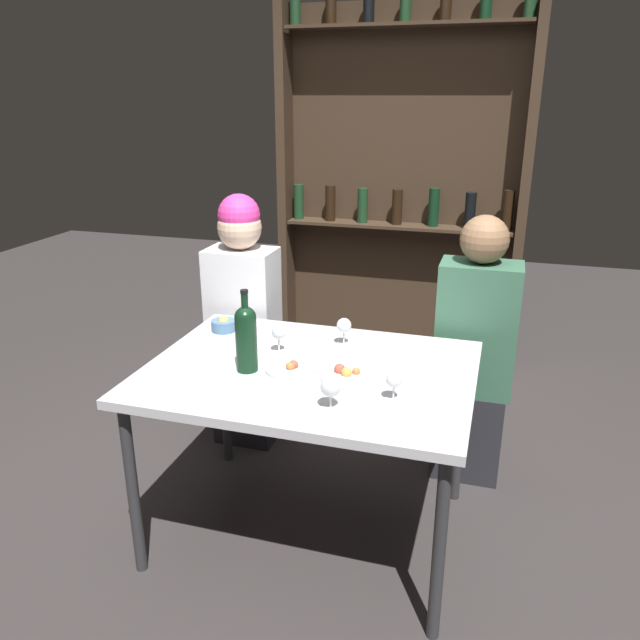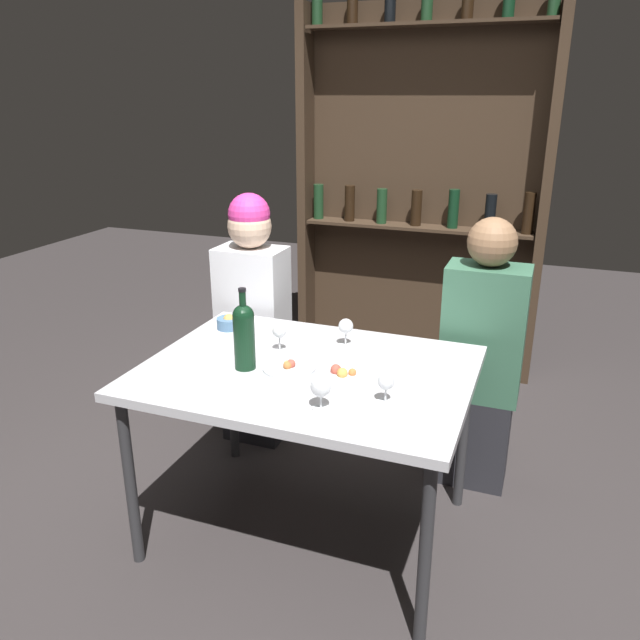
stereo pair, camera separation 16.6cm
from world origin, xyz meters
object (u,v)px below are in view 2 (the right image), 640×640
(wine_glass_2, at_px, (346,327))
(wine_glass_3, at_px, (279,332))
(food_plate_0, at_px, (289,367))
(food_plate_1, at_px, (344,376))
(seated_person_right, at_px, (481,362))
(wine_bottle, at_px, (244,334))
(wine_glass_0, at_px, (386,383))
(seated_person_left, at_px, (253,321))
(snack_bowl, at_px, (229,322))
(wine_glass_1, at_px, (321,387))

(wine_glass_2, bearing_deg, wine_glass_3, -146.28)
(wine_glass_2, distance_m, food_plate_0, 0.34)
(food_plate_1, relative_size, seated_person_right, 0.17)
(wine_bottle, xyz_separation_m, wine_glass_0, (0.58, -0.09, -0.07))
(wine_glass_3, xyz_separation_m, seated_person_left, (-0.39, 0.52, -0.18))
(seated_person_left, bearing_deg, wine_bottle, -65.49)
(wine_glass_3, relative_size, seated_person_left, 0.09)
(food_plate_0, height_order, snack_bowl, snack_bowl)
(wine_glass_2, xyz_separation_m, food_plate_1, (0.10, -0.31, -0.07))
(wine_glass_1, relative_size, food_plate_0, 0.57)
(seated_person_left, xyz_separation_m, seated_person_right, (1.15, -0.00, -0.05))
(seated_person_right, bearing_deg, wine_glass_3, -145.53)
(wine_glass_3, bearing_deg, wine_glass_2, 33.72)
(wine_glass_3, distance_m, food_plate_0, 0.20)
(wine_glass_3, bearing_deg, food_plate_0, -54.54)
(food_plate_0, distance_m, seated_person_right, 0.95)
(food_plate_0, relative_size, food_plate_1, 0.98)
(wine_bottle, relative_size, seated_person_right, 0.25)
(wine_bottle, height_order, snack_bowl, wine_bottle)
(wine_bottle, relative_size, food_plate_0, 1.55)
(food_plate_1, xyz_separation_m, snack_bowl, (-0.66, 0.32, 0.02))
(wine_glass_1, distance_m, snack_bowl, 0.87)
(food_plate_1, bearing_deg, seated_person_left, 136.59)
(wine_glass_1, bearing_deg, wine_glass_2, 100.04)
(wine_glass_2, bearing_deg, seated_person_left, 149.38)
(wine_glass_0, relative_size, seated_person_left, 0.08)
(food_plate_1, height_order, seated_person_left, seated_person_left)
(wine_glass_0, xyz_separation_m, food_plate_1, (-0.20, 0.13, -0.06))
(snack_bowl, bearing_deg, seated_person_right, 18.29)
(wine_glass_0, relative_size, snack_bowl, 0.97)
(wine_glass_2, relative_size, food_plate_0, 0.57)
(food_plate_0, xyz_separation_m, seated_person_right, (0.66, 0.67, -0.16))
(wine_glass_2, xyz_separation_m, wine_glass_3, (-0.23, -0.16, 0.00))
(wine_glass_3, distance_m, seated_person_right, 0.95)
(wine_glass_3, relative_size, snack_bowl, 1.07)
(wine_bottle, height_order, food_plate_1, wine_bottle)
(wine_bottle, distance_m, seated_person_left, 0.83)
(wine_bottle, xyz_separation_m, food_plate_0, (0.16, 0.05, -0.13))
(wine_bottle, relative_size, snack_bowl, 2.89)
(wine_glass_1, distance_m, food_plate_0, 0.35)
(wine_glass_1, bearing_deg, snack_bowl, 139.01)
(wine_bottle, height_order, wine_glass_3, wine_bottle)
(food_plate_0, bearing_deg, food_plate_1, -1.36)
(wine_glass_0, bearing_deg, food_plate_1, 145.92)
(wine_bottle, relative_size, wine_glass_3, 2.71)
(wine_glass_2, bearing_deg, wine_glass_1, -79.96)
(wine_glass_2, bearing_deg, food_plate_0, -112.70)
(food_plate_0, bearing_deg, seated_person_left, 126.20)
(food_plate_1, bearing_deg, wine_glass_3, 154.95)
(wine_glass_1, height_order, seated_person_right, seated_person_right)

